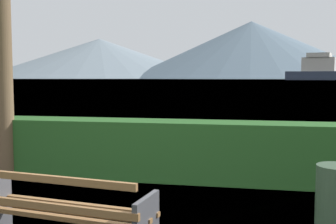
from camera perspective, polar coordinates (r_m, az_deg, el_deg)
water_surface at (r=309.78m, az=11.03°, el=4.34°), size 620.00×620.00×0.00m
park_bench at (r=4.22m, az=-14.29°, el=-13.38°), size 1.86×0.83×0.87m
hedge_row at (r=7.23m, az=-2.83°, el=-5.08°), size 12.18×0.77×0.99m
distant_hills at (r=587.90m, az=11.75°, el=7.60°), size 779.07×393.16×74.29m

